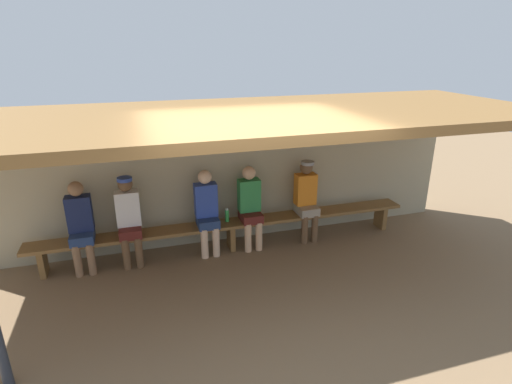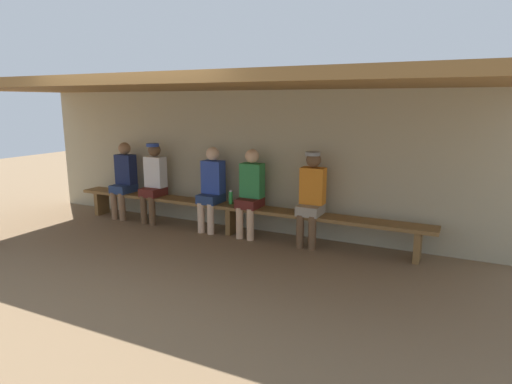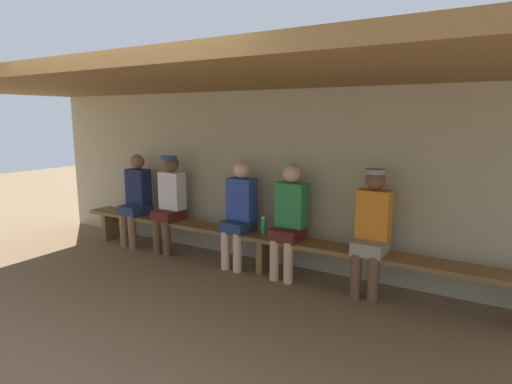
{
  "view_description": "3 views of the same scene",
  "coord_description": "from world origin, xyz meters",
  "px_view_note": "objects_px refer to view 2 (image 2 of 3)",
  "views": [
    {
      "loc": [
        -1.33,
        -4.2,
        3.15
      ],
      "look_at": [
        0.33,
        1.25,
        1.04
      ],
      "focal_mm": 28.65,
      "sensor_mm": 36.0,
      "label": 1
    },
    {
      "loc": [
        3.27,
        -4.2,
        2.03
      ],
      "look_at": [
        0.63,
        1.12,
        0.8
      ],
      "focal_mm": 30.71,
      "sensor_mm": 36.0,
      "label": 2
    },
    {
      "loc": [
        2.45,
        -2.73,
        1.87
      ],
      "look_at": [
        0.16,
        1.08,
        1.08
      ],
      "focal_mm": 29.59,
      "sensor_mm": 36.0,
      "label": 3
    }
  ],
  "objects_px": {
    "player_leftmost": "(124,177)",
    "water_bottle_blue": "(231,197)",
    "player_with_sunglasses": "(250,190)",
    "bench": "(232,209)",
    "player_in_red": "(311,194)",
    "player_middle": "(211,186)",
    "player_in_white": "(154,179)"
  },
  "relations": [
    {
      "from": "bench",
      "to": "player_leftmost",
      "type": "distance_m",
      "value": 2.2
    },
    {
      "from": "player_in_red",
      "to": "player_middle",
      "type": "distance_m",
      "value": 1.66
    },
    {
      "from": "water_bottle_blue",
      "to": "player_middle",
      "type": "bearing_deg",
      "value": -172.27
    },
    {
      "from": "player_with_sunglasses",
      "to": "player_middle",
      "type": "relative_size",
      "value": 1.0
    },
    {
      "from": "player_leftmost",
      "to": "player_with_sunglasses",
      "type": "xyz_separation_m",
      "value": [
        2.5,
        0.0,
        0.0
      ]
    },
    {
      "from": "bench",
      "to": "player_with_sunglasses",
      "type": "height_order",
      "value": "player_with_sunglasses"
    },
    {
      "from": "bench",
      "to": "player_middle",
      "type": "xyz_separation_m",
      "value": [
        -0.37,
        0.0,
        0.34
      ]
    },
    {
      "from": "bench",
      "to": "water_bottle_blue",
      "type": "relative_size",
      "value": 27.63
    },
    {
      "from": "player_in_red",
      "to": "water_bottle_blue",
      "type": "height_order",
      "value": "player_in_red"
    },
    {
      "from": "player_in_white",
      "to": "player_middle",
      "type": "relative_size",
      "value": 1.01
    },
    {
      "from": "player_in_red",
      "to": "player_middle",
      "type": "xyz_separation_m",
      "value": [
        -1.66,
        -0.0,
        -0.02
      ]
    },
    {
      "from": "player_leftmost",
      "to": "player_middle",
      "type": "bearing_deg",
      "value": 0.0
    },
    {
      "from": "player_with_sunglasses",
      "to": "player_in_white",
      "type": "bearing_deg",
      "value": 179.98
    },
    {
      "from": "player_in_red",
      "to": "player_with_sunglasses",
      "type": "bearing_deg",
      "value": -179.97
    },
    {
      "from": "bench",
      "to": "player_in_white",
      "type": "relative_size",
      "value": 4.46
    },
    {
      "from": "bench",
      "to": "player_middle",
      "type": "bearing_deg",
      "value": 179.52
    },
    {
      "from": "player_leftmost",
      "to": "water_bottle_blue",
      "type": "xyz_separation_m",
      "value": [
        2.13,
        0.04,
        -0.17
      ]
    },
    {
      "from": "bench",
      "to": "player_with_sunglasses",
      "type": "relative_size",
      "value": 4.49
    },
    {
      "from": "player_in_white",
      "to": "player_in_red",
      "type": "bearing_deg",
      "value": 0.0
    },
    {
      "from": "player_in_white",
      "to": "water_bottle_blue",
      "type": "relative_size",
      "value": 6.19
    },
    {
      "from": "player_in_white",
      "to": "player_middle",
      "type": "height_order",
      "value": "player_in_white"
    },
    {
      "from": "player_in_red",
      "to": "player_with_sunglasses",
      "type": "relative_size",
      "value": 1.01
    },
    {
      "from": "player_leftmost",
      "to": "player_with_sunglasses",
      "type": "distance_m",
      "value": 2.5
    },
    {
      "from": "player_leftmost",
      "to": "player_middle",
      "type": "height_order",
      "value": "same"
    },
    {
      "from": "player_leftmost",
      "to": "player_in_white",
      "type": "distance_m",
      "value": 0.66
    },
    {
      "from": "player_leftmost",
      "to": "water_bottle_blue",
      "type": "height_order",
      "value": "player_leftmost"
    },
    {
      "from": "player_leftmost",
      "to": "water_bottle_blue",
      "type": "distance_m",
      "value": 2.14
    },
    {
      "from": "player_with_sunglasses",
      "to": "player_in_white",
      "type": "relative_size",
      "value": 0.99
    },
    {
      "from": "player_middle",
      "to": "player_in_red",
      "type": "bearing_deg",
      "value": 0.02
    },
    {
      "from": "player_in_white",
      "to": "bench",
      "type": "bearing_deg",
      "value": -0.13
    },
    {
      "from": "player_leftmost",
      "to": "player_in_white",
      "type": "xyz_separation_m",
      "value": [
        0.66,
        0.0,
        0.02
      ]
    },
    {
      "from": "bench",
      "to": "player_leftmost",
      "type": "height_order",
      "value": "player_leftmost"
    }
  ]
}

